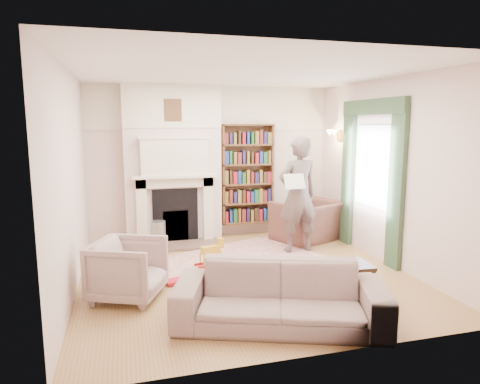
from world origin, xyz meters
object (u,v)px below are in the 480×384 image
object	(u,v)px
sofa	(280,296)
man_reading	(298,195)
rocking_horse	(211,253)
bookcase	(247,174)
armchair_left	(128,269)
paraffin_heater	(158,238)
coffee_table	(341,282)
armchair_reading	(307,221)

from	to	relation	value
sofa	man_reading	bearing A→B (deg)	83.32
rocking_horse	bookcase	bearing A→B (deg)	45.24
bookcase	man_reading	xyz separation A→B (m)	(0.50, -1.28, -0.21)
bookcase	armchair_left	world-z (taller)	bookcase
sofa	man_reading	world-z (taller)	man_reading
bookcase	rocking_horse	world-z (taller)	bookcase
paraffin_heater	rocking_horse	bearing A→B (deg)	-48.86
armchair_left	coffee_table	distance (m)	2.59
bookcase	man_reading	world-z (taller)	bookcase
sofa	man_reading	distance (m)	2.77
bookcase	armchair_reading	xyz separation A→B (m)	(0.95, -0.68, -0.81)
armchair_reading	rocking_horse	distance (m)	2.22
armchair_reading	sofa	world-z (taller)	armchair_reading
coffee_table	sofa	bearing A→B (deg)	-152.50
armchair_left	rocking_horse	size ratio (longest dim) A/B	1.72
paraffin_heater	rocking_horse	xyz separation A→B (m)	(0.71, -0.81, -0.07)
coffee_table	armchair_left	bearing A→B (deg)	167.37
armchair_reading	paraffin_heater	size ratio (longest dim) A/B	2.02
paraffin_heater	armchair_left	bearing A→B (deg)	-106.07
armchair_left	man_reading	bearing A→B (deg)	-41.65
armchair_left	sofa	world-z (taller)	armchair_left
coffee_table	bookcase	bearing A→B (deg)	97.73
bookcase	sofa	bearing A→B (deg)	-100.84
bookcase	paraffin_heater	size ratio (longest dim) A/B	3.36
armchair_reading	man_reading	xyz separation A→B (m)	(-0.45, -0.60, 0.60)
coffee_table	paraffin_heater	world-z (taller)	paraffin_heater
bookcase	coffee_table	xyz separation A→B (m)	(0.24, -3.28, -0.95)
armchair_reading	coffee_table	world-z (taller)	armchair_reading
rocking_horse	sofa	bearing A→B (deg)	-93.01
armchair_left	sofa	xyz separation A→B (m)	(1.54, -1.14, -0.04)
coffee_table	rocking_horse	xyz separation A→B (m)	(-1.28, 1.64, -0.02)
rocking_horse	paraffin_heater	bearing A→B (deg)	118.84
armchair_left	man_reading	xyz separation A→B (m)	(2.75, 1.27, 0.59)
rocking_horse	armchair_reading	bearing A→B (deg)	13.37
armchair_left	coffee_table	bearing A→B (deg)	-82.68
armchair_left	rocking_horse	world-z (taller)	armchair_left
man_reading	paraffin_heater	bearing A→B (deg)	-17.38
bookcase	paraffin_heater	distance (m)	2.14
armchair_left	paraffin_heater	distance (m)	1.80
man_reading	armchair_left	bearing A→B (deg)	18.80
sofa	rocking_horse	world-z (taller)	sofa
man_reading	rocking_horse	xyz separation A→B (m)	(-1.54, -0.36, -0.76)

